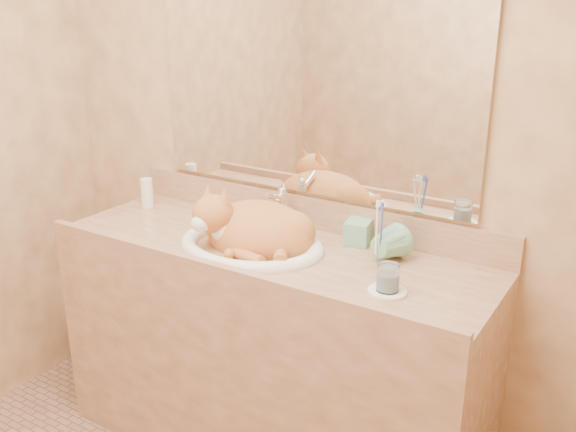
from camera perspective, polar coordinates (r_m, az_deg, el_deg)
The scene contains 12 objects.
wall_back at distance 2.37m, azimuth 1.95°, elevation 8.26°, with size 2.40×0.02×2.50m, color #9B6E46.
vanity_counter at distance 2.46m, azimuth -1.58°, elevation -12.09°, with size 1.60×0.55×0.85m, color brown, non-canonical shape.
mirror at distance 2.34m, azimuth 1.84°, elevation 11.58°, with size 1.30×0.02×0.80m, color white.
sink_basin at distance 2.25m, azimuth -3.30°, elevation -0.80°, with size 0.53×0.44×0.16m, color white, non-canonical shape.
faucet at distance 2.41m, azimuth -0.52°, elevation 0.79°, with size 0.05×0.13×0.18m, color white, non-canonical shape.
cat at distance 2.27m, azimuth -3.16°, elevation -0.97°, with size 0.42×0.34×0.23m, color #B15D29, non-canonical shape.
soap_dispenser at distance 2.24m, azimuth 5.99°, elevation -0.58°, with size 0.09×0.09×0.19m, color #71B592.
toothbrush_cup at distance 2.13m, azimuth 8.01°, elevation -2.95°, with size 0.12×0.12×0.11m, color #71B592.
toothbrushes at distance 2.10m, azimuth 8.11°, elevation -1.00°, with size 0.04×0.04×0.23m, color white, non-canonical shape.
saucer at distance 1.96m, azimuth 8.81°, elevation -6.66°, with size 0.12×0.12×0.01m, color white.
water_glass at distance 1.94m, azimuth 8.88°, elevation -5.44°, with size 0.07×0.07×0.08m, color silver.
lotion_bottle at distance 2.74m, azimuth -12.43°, elevation 2.02°, with size 0.05×0.05×0.12m, color white.
Camera 1 is at (1.17, -1.01, 1.72)m, focal length 40.00 mm.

